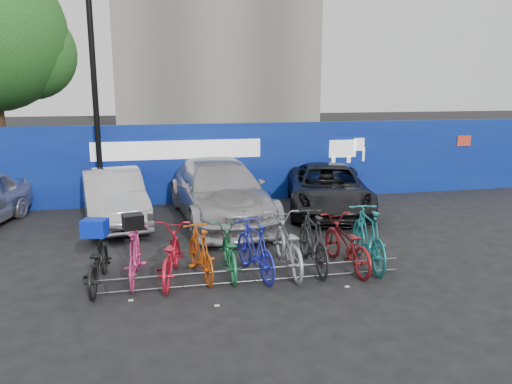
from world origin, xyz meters
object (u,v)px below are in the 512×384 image
object	(u,v)px
bike_0	(97,261)
bike_9	(368,237)
lamppost	(95,95)
bike_1	(135,255)
car_3	(328,188)
bike_3	(200,252)
bike_4	(229,251)
bike_2	(170,255)
car_2	(220,191)
bike_5	(255,248)
bike_7	(313,241)
bike_rack	(255,275)
bike_8	(346,244)
bike_6	(288,244)
car_1	(114,197)

from	to	relation	value
bike_0	bike_9	world-z (taller)	bike_9
lamppost	bike_1	bearing A→B (deg)	-78.94
car_3	bike_1	world-z (taller)	car_3
bike_1	bike_9	world-z (taller)	bike_9
car_3	bike_3	bearing A→B (deg)	-119.45
bike_3	bike_4	bearing A→B (deg)	178.47
bike_0	bike_2	world-z (taller)	bike_2
bike_3	car_2	bearing A→B (deg)	-112.21
bike_3	bike_5	size ratio (longest dim) A/B	0.93
bike_3	bike_9	bearing A→B (deg)	168.92
bike_1	bike_4	world-z (taller)	bike_1
bike_1	bike_7	world-z (taller)	bike_7
bike_7	bike_rack	bearing A→B (deg)	22.71
bike_0	bike_8	xyz separation A→B (m)	(4.71, -0.06, 0.03)
car_3	bike_6	bearing A→B (deg)	-104.92
car_2	bike_5	size ratio (longest dim) A/B	3.00
lamppost	car_3	bearing A→B (deg)	-11.02
bike_2	bike_rack	bearing A→B (deg)	172.69
bike_3	bike_5	world-z (taller)	bike_5
bike_rack	bike_0	xyz separation A→B (m)	(-2.79, 0.44, 0.31)
bike_0	bike_5	world-z (taller)	bike_5
bike_8	car_2	bearing A→B (deg)	-69.93
bike_4	bike_9	xyz separation A→B (m)	(2.77, -0.17, 0.15)
bike_rack	bike_8	distance (m)	1.99
bike_0	bike_6	distance (m)	3.55
bike_rack	bike_4	world-z (taller)	bike_4
bike_8	bike_0	bearing A→B (deg)	-5.90
bike_3	bike_6	distance (m)	1.69
bike_0	bike_5	bearing A→B (deg)	-177.64
car_2	bike_3	bearing A→B (deg)	-107.67
bike_7	bike_5	bearing A→B (deg)	7.09
lamppost	bike_2	bearing A→B (deg)	-72.88
bike_rack	bike_2	distance (m)	1.60
bike_4	bike_8	world-z (taller)	bike_8
car_2	bike_2	xyz separation A→B (m)	(-1.47, -4.04, -0.28)
car_1	car_3	distance (m)	5.89
bike_8	bike_5	bearing A→B (deg)	-4.96
car_1	bike_6	size ratio (longest dim) A/B	2.03
bike_0	lamppost	bearing A→B (deg)	-82.09
bike_4	bike_3	bearing A→B (deg)	9.38
bike_4	bike_5	world-z (taller)	bike_5
car_2	car_3	size ratio (longest dim) A/B	1.14
bike_7	bike_8	bearing A→B (deg)	171.92
car_1	bike_2	bearing A→B (deg)	-82.40
bike_rack	car_2	distance (m)	4.54
car_1	car_2	bearing A→B (deg)	-15.04
bike_0	bike_2	distance (m)	1.29
bike_rack	bike_5	xyz separation A→B (m)	(0.09, 0.38, 0.38)
lamppost	bike_0	world-z (taller)	lamppost
bike_4	bike_6	xyz separation A→B (m)	(1.14, -0.06, 0.08)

